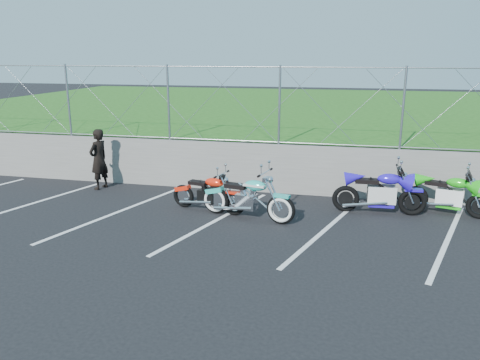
% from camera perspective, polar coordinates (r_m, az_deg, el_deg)
% --- Properties ---
extents(ground, '(90.00, 90.00, 0.00)m').
position_cam_1_polar(ground, '(9.51, -4.54, -6.95)').
color(ground, black).
rests_on(ground, ground).
extents(retaining_wall, '(30.00, 0.22, 1.30)m').
position_cam_1_polar(retaining_wall, '(12.54, 0.14, 1.67)').
color(retaining_wall, slate).
rests_on(retaining_wall, ground).
extents(grass_field, '(30.00, 20.00, 1.30)m').
position_cam_1_polar(grass_field, '(22.25, 5.84, 7.49)').
color(grass_field, '#1F5316').
rests_on(grass_field, ground).
extents(chain_link_fence, '(28.00, 0.03, 2.00)m').
position_cam_1_polar(chain_link_fence, '(12.26, 0.14, 9.19)').
color(chain_link_fence, gray).
rests_on(chain_link_fence, retaining_wall).
extents(parking_lines, '(18.29, 4.31, 0.01)m').
position_cam_1_polar(parking_lines, '(10.16, 3.66, -5.44)').
color(parking_lines, silver).
rests_on(parking_lines, ground).
extents(cruiser_turquoise, '(2.22, 0.75, 1.12)m').
position_cam_1_polar(cruiser_turquoise, '(10.36, 1.03, -2.38)').
color(cruiser_turquoise, black).
rests_on(cruiser_turquoise, ground).
extents(naked_orange, '(1.87, 0.66, 0.95)m').
position_cam_1_polar(naked_orange, '(10.89, -3.82, -1.78)').
color(naked_orange, black).
rests_on(naked_orange, ground).
extents(sportbike_green, '(1.88, 0.76, 1.00)m').
position_cam_1_polar(sportbike_green, '(11.67, 24.09, -1.80)').
color(sportbike_green, black).
rests_on(sportbike_green, ground).
extents(sportbike_blue, '(2.11, 0.75, 1.09)m').
position_cam_1_polar(sportbike_blue, '(11.17, 16.74, -1.63)').
color(sportbike_blue, black).
rests_on(sportbike_blue, ground).
extents(person_standing, '(0.53, 0.68, 1.64)m').
position_cam_1_polar(person_standing, '(13.18, -16.84, 2.44)').
color(person_standing, black).
rests_on(person_standing, ground).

